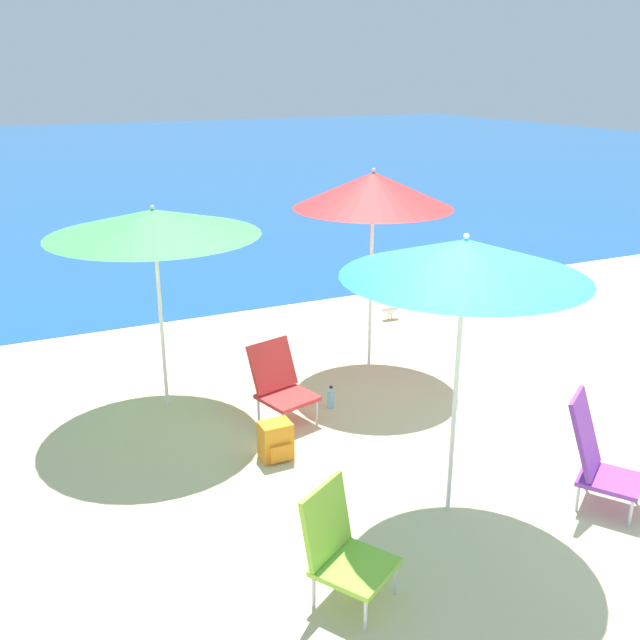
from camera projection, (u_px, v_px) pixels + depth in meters
ground_plane at (501, 485)px, 5.78m from camera, size 60.00×60.00×0.00m
sea_water at (78, 159)px, 27.21m from camera, size 60.00×40.00×0.01m
beach_umbrella_red at (373, 190)px, 7.47m from camera, size 1.71×1.71×2.23m
beach_umbrella_teal at (465, 259)px, 4.81m from camera, size 1.71×1.71×2.15m
beach_umbrella_green at (153, 223)px, 6.57m from camera, size 1.99×1.99×2.02m
beach_chair_lime at (341, 544)px, 4.46m from camera, size 0.64×0.66×0.74m
beach_chair_red at (280, 382)px, 6.78m from camera, size 0.60×0.67×0.75m
beach_chair_purple at (596, 454)px, 5.42m from camera, size 0.65×0.69×0.88m
backpack_orange at (276, 441)px, 6.14m from camera, size 0.27×0.23×0.34m
water_bottle at (331, 399)px, 7.09m from camera, size 0.07×0.07×0.23m
seagull at (391, 309)px, 9.63m from camera, size 0.27×0.11×0.23m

